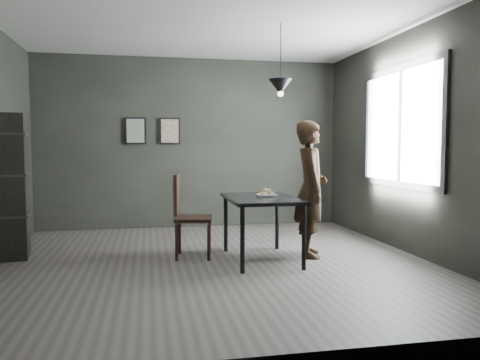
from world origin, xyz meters
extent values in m
plane|color=#34302D|center=(0.00, 0.00, 0.00)|extent=(5.00, 5.00, 0.00)
cube|color=black|center=(0.00, 2.50, 1.40)|extent=(5.00, 0.10, 2.80)
cube|color=silver|center=(0.00, 0.00, 2.80)|extent=(5.00, 5.00, 0.02)
cube|color=white|center=(2.48, 0.20, 1.60)|extent=(0.02, 1.80, 1.40)
cube|color=black|center=(2.47, 0.20, 1.60)|extent=(0.04, 1.96, 1.56)
cube|color=black|center=(0.60, 0.00, 0.73)|extent=(0.80, 1.20, 0.04)
cylinder|color=black|center=(0.26, -0.54, 0.35)|extent=(0.05, 0.05, 0.71)
cylinder|color=black|center=(0.94, -0.54, 0.35)|extent=(0.05, 0.05, 0.71)
cylinder|color=black|center=(0.26, 0.54, 0.35)|extent=(0.05, 0.05, 0.71)
cylinder|color=black|center=(0.94, 0.54, 0.35)|extent=(0.05, 0.05, 0.71)
cylinder|color=white|center=(0.69, 0.11, 0.76)|extent=(0.23, 0.23, 0.01)
torus|color=#FAECC2|center=(0.73, 0.13, 0.78)|extent=(0.11, 0.11, 0.04)
torus|color=#FAECC2|center=(0.65, 0.09, 0.78)|extent=(0.11, 0.11, 0.04)
torus|color=#FAECC2|center=(0.69, 0.11, 0.82)|extent=(0.16, 0.16, 0.05)
imported|color=black|center=(1.24, 0.08, 0.83)|extent=(0.52, 0.68, 1.66)
cube|color=black|center=(-0.18, 0.29, 0.47)|extent=(0.50, 0.50, 0.04)
cube|color=black|center=(-0.37, 0.32, 0.77)|extent=(0.11, 0.44, 0.48)
cylinder|color=black|center=(-0.39, 0.14, 0.21)|extent=(0.04, 0.04, 0.43)
cylinder|color=black|center=(-0.02, 0.08, 0.21)|extent=(0.04, 0.04, 0.43)
cylinder|color=black|center=(-0.33, 0.51, 0.21)|extent=(0.04, 0.04, 0.43)
cylinder|color=black|center=(0.04, 0.45, 0.21)|extent=(0.04, 0.04, 0.43)
cube|color=black|center=(-2.32, 0.73, 0.87)|extent=(0.42, 0.62, 1.73)
cylinder|color=black|center=(0.85, 0.10, 2.42)|extent=(0.01, 0.01, 0.75)
cone|color=black|center=(0.85, 0.10, 2.05)|extent=(0.28, 0.28, 0.18)
sphere|color=#FFE0B2|center=(0.85, 0.10, 1.97)|extent=(0.07, 0.07, 0.07)
cube|color=black|center=(-0.90, 2.47, 1.60)|extent=(0.34, 0.03, 0.44)
cube|color=#47635A|center=(-0.90, 2.45, 1.60)|extent=(0.28, 0.01, 0.38)
cube|color=black|center=(-0.35, 2.47, 1.60)|extent=(0.34, 0.03, 0.44)
cube|color=brown|center=(-0.35, 2.45, 1.60)|extent=(0.28, 0.01, 0.38)
camera|label=1|loc=(-0.71, -5.32, 1.33)|focal=35.00mm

